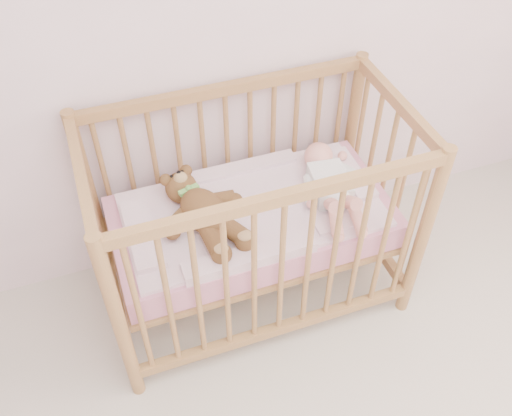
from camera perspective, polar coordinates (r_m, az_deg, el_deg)
name	(u,v)px	position (r m, az deg, el deg)	size (l,w,h in m)	color
crib	(252,219)	(2.52, -0.38, -1.16)	(1.36, 0.76, 1.00)	#AC7349
mattress	(252,222)	(2.53, -0.38, -1.39)	(1.22, 0.62, 0.13)	pink
blanket	(252,210)	(2.48, -0.39, -0.20)	(1.10, 0.58, 0.06)	#E69EB7
baby	(330,182)	(2.52, 7.39, 2.62)	(0.28, 0.59, 0.14)	silver
teddy_bear	(204,211)	(2.36, -5.21, -0.34)	(0.39, 0.55, 0.15)	brown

